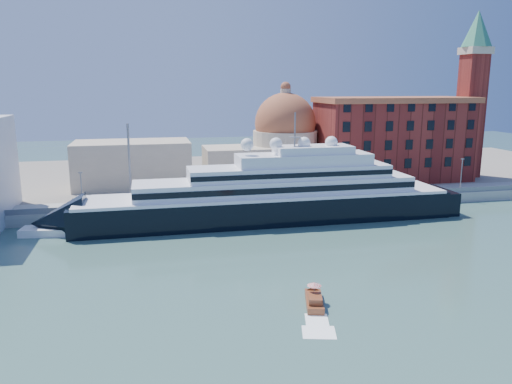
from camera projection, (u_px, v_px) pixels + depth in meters
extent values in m
plane|color=#335852|center=(252.00, 260.00, 83.08)|extent=(400.00, 400.00, 0.00)
cube|color=gray|center=(221.00, 205.00, 115.27)|extent=(180.00, 10.00, 2.50)
cube|color=slate|center=(201.00, 176.00, 154.46)|extent=(260.00, 72.00, 2.00)
cube|color=slate|center=(224.00, 202.00, 110.59)|extent=(180.00, 0.10, 1.20)
cube|color=black|center=(266.00, 211.00, 106.27)|extent=(79.53, 12.24, 6.63)
cone|color=black|center=(58.00, 222.00, 97.40)|extent=(10.20, 12.24, 12.24)
cube|color=black|center=(434.00, 202.00, 114.75)|extent=(6.12, 11.22, 6.12)
cube|color=white|center=(266.00, 194.00, 105.52)|extent=(77.49, 12.44, 0.61)
cube|color=white|center=(276.00, 186.00, 105.57)|extent=(59.14, 10.20, 3.06)
cube|color=black|center=(282.00, 190.00, 100.70)|extent=(59.14, 0.15, 1.22)
cube|color=white|center=(290.00, 172.00, 105.62)|extent=(42.83, 9.18, 2.65)
cube|color=white|center=(304.00, 159.00, 105.74)|extent=(28.55, 8.16, 2.45)
cube|color=white|center=(313.00, 150.00, 105.74)|extent=(16.31, 7.14, 1.63)
cylinder|color=slate|center=(295.00, 130.00, 103.98)|extent=(0.31, 0.31, 7.14)
sphere|color=white|center=(247.00, 145.00, 102.41)|extent=(2.65, 2.65, 2.65)
sphere|color=white|center=(276.00, 144.00, 103.71)|extent=(2.65, 2.65, 2.65)
sphere|color=white|center=(304.00, 143.00, 105.01)|extent=(2.65, 2.65, 2.65)
sphere|color=white|center=(331.00, 142.00, 106.31)|extent=(2.65, 2.65, 2.65)
cube|color=white|center=(55.00, 232.00, 96.80)|extent=(12.99, 5.98, 1.67)
cube|color=white|center=(65.00, 225.00, 96.66)|extent=(4.51, 3.19, 1.25)
cube|color=brown|center=(314.00, 302.00, 65.89)|extent=(3.75, 6.83, 1.08)
cube|color=brown|center=(315.00, 299.00, 64.64)|extent=(2.37, 3.06, 0.87)
cylinder|color=slate|center=(314.00, 291.00, 66.13)|extent=(0.06, 0.06, 1.73)
cone|color=red|center=(314.00, 284.00, 65.93)|extent=(1.95, 1.95, 0.43)
cube|color=maroon|center=(393.00, 141.00, 141.02)|extent=(42.00, 18.00, 22.00)
cube|color=#9C5233|center=(395.00, 100.00, 138.61)|extent=(43.00, 19.00, 1.50)
cube|color=maroon|center=(470.00, 117.00, 144.76)|extent=(6.00, 6.00, 35.00)
cube|color=beige|center=(476.00, 51.00, 140.88)|extent=(7.00, 7.00, 2.00)
cone|color=#3C8462|center=(478.00, 29.00, 139.62)|extent=(8.40, 8.40, 10.00)
cylinder|color=beige|center=(285.00, 155.00, 141.22)|extent=(18.00, 18.00, 14.00)
sphere|color=#9C5233|center=(285.00, 123.00, 139.34)|extent=(17.00, 17.00, 17.00)
cylinder|color=beige|center=(286.00, 94.00, 137.66)|extent=(3.00, 3.00, 3.00)
cube|color=beige|center=(238.00, 165.00, 136.76)|extent=(18.00, 14.00, 10.00)
cube|color=beige|center=(133.00, 164.00, 132.52)|extent=(30.00, 16.00, 12.00)
cylinder|color=slate|center=(82.00, 192.00, 104.94)|extent=(0.24, 0.24, 8.00)
cube|color=slate|center=(80.00, 173.00, 104.08)|extent=(0.80, 0.30, 0.25)
cylinder|color=slate|center=(223.00, 186.00, 111.31)|extent=(0.24, 0.24, 8.00)
cube|color=slate|center=(222.00, 168.00, 110.45)|extent=(0.80, 0.30, 0.25)
cylinder|color=slate|center=(348.00, 180.00, 117.67)|extent=(0.24, 0.24, 8.00)
cube|color=slate|center=(349.00, 163.00, 116.81)|extent=(0.80, 0.30, 0.25)
cylinder|color=slate|center=(461.00, 175.00, 124.04)|extent=(0.24, 0.24, 8.00)
cube|color=slate|center=(463.00, 159.00, 123.18)|extent=(0.80, 0.30, 0.25)
cylinder|color=slate|center=(130.00, 165.00, 107.92)|extent=(0.50, 0.50, 18.00)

